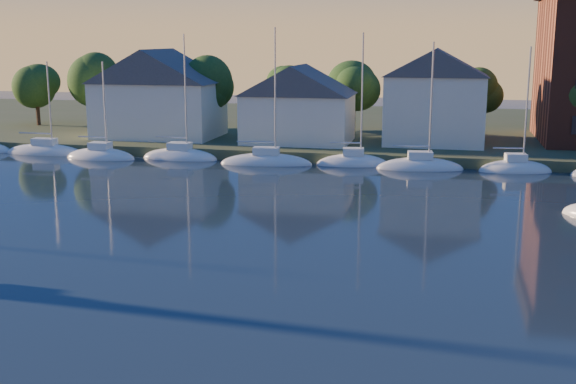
% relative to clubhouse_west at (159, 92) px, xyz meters
% --- Properties ---
extents(shoreline_land, '(160.00, 50.00, 2.00)m').
position_rel_clubhouse_west_xyz_m(shoreline_land, '(22.00, 17.00, -5.93)').
color(shoreline_land, '#344327').
rests_on(shoreline_land, ground).
extents(wooden_dock, '(120.00, 3.00, 1.00)m').
position_rel_clubhouse_west_xyz_m(wooden_dock, '(22.00, -6.00, -5.93)').
color(wooden_dock, brown).
rests_on(wooden_dock, ground).
extents(clubhouse_west, '(13.65, 9.45, 9.64)m').
position_rel_clubhouse_west_xyz_m(clubhouse_west, '(0.00, 0.00, 0.00)').
color(clubhouse_west, white).
rests_on(clubhouse_west, shoreline_land).
extents(clubhouse_centre, '(11.55, 8.40, 8.08)m').
position_rel_clubhouse_west_xyz_m(clubhouse_centre, '(16.00, -1.00, -0.80)').
color(clubhouse_centre, white).
rests_on(clubhouse_centre, shoreline_land).
extents(clubhouse_east, '(10.50, 8.40, 9.80)m').
position_rel_clubhouse_west_xyz_m(clubhouse_east, '(30.00, 1.00, 0.07)').
color(clubhouse_east, white).
rests_on(clubhouse_east, shoreline_land).
extents(tree_line, '(93.40, 5.40, 8.90)m').
position_rel_clubhouse_west_xyz_m(tree_line, '(24.00, 5.00, 1.24)').
color(tree_line, '#382819').
rests_on(tree_line, shoreline_land).
extents(moored_fleet, '(95.50, 2.40, 12.05)m').
position_rel_clubhouse_west_xyz_m(moored_fleet, '(26.00, -9.00, -5.83)').
color(moored_fleet, silver).
rests_on(moored_fleet, ground).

